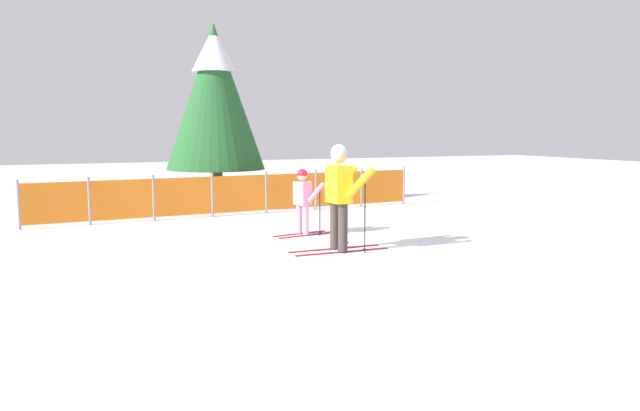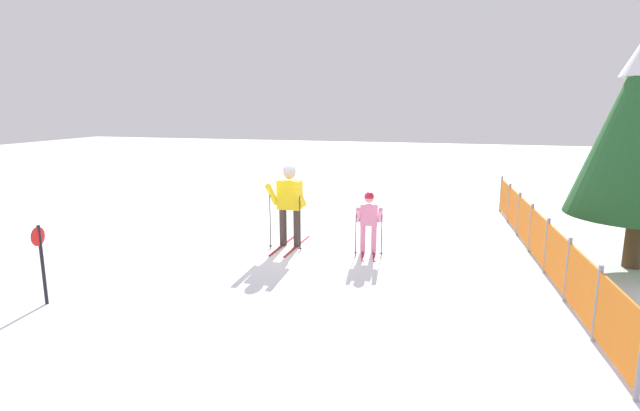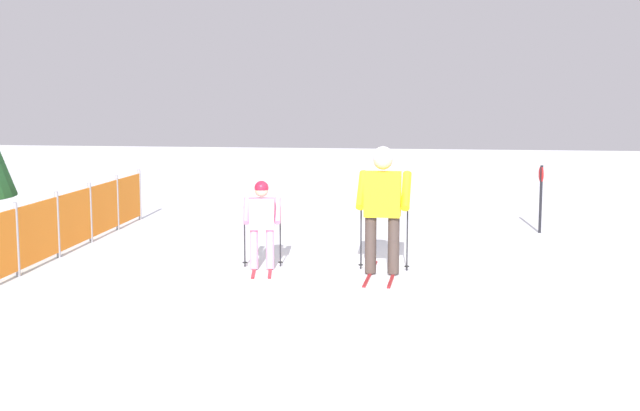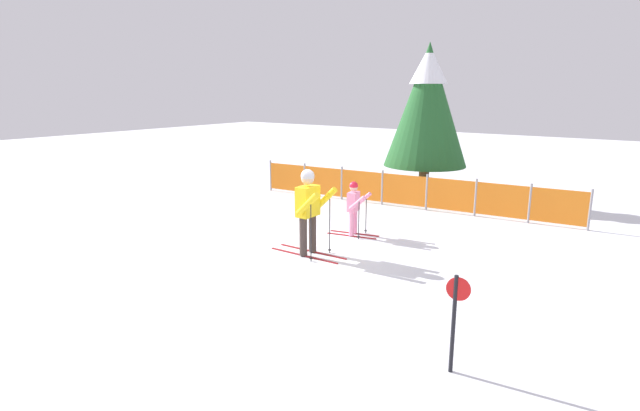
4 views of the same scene
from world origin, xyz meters
The scene contains 5 objects.
ground_plane centered at (0.00, 0.00, 0.00)m, with size 60.00×60.00×0.00m, color white.
skier_adult centered at (0.19, -0.17, 1.04)m, with size 1.65×0.73×1.75m.
skier_child centered at (0.22, 1.52, 0.74)m, with size 1.21×0.59×1.25m.
safety_fence centered at (-0.09, 4.71, 0.50)m, with size 9.35×0.78×1.01m.
trail_marker centered at (4.15, -2.66, 0.76)m, with size 0.28×0.06×1.22m.
Camera 3 is at (-10.55, -1.08, 2.33)m, focal length 45.00 mm.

